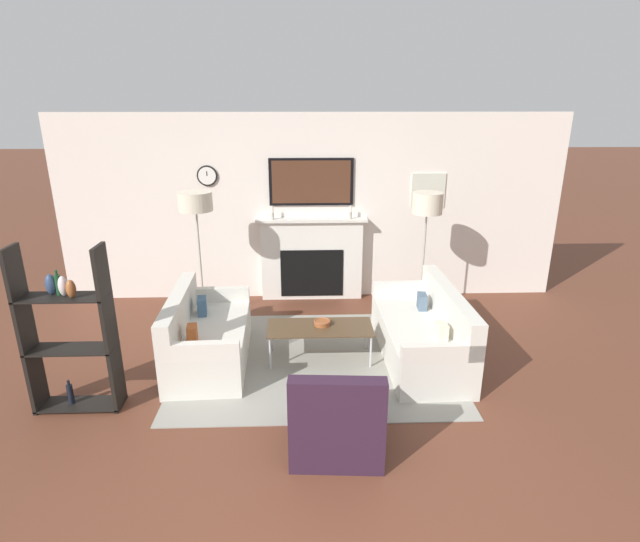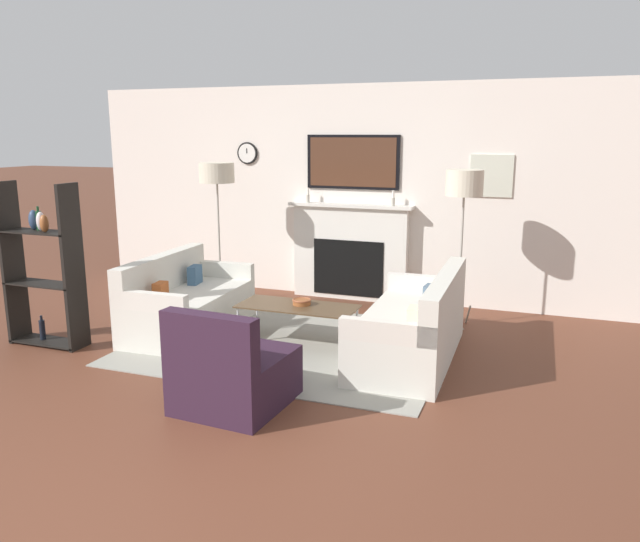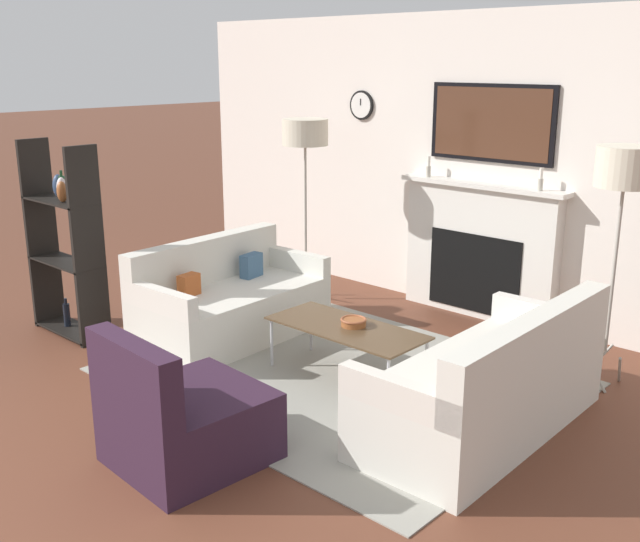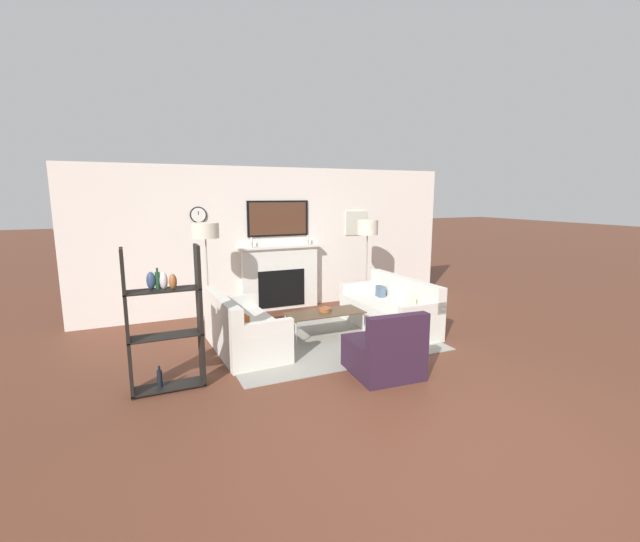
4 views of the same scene
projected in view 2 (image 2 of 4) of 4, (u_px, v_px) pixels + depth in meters
The scene contains 11 objects.
ground_plane at pixel (94, 503), 3.63m from camera, with size 60.00×60.00×0.00m, color brown.
fireplace_wall at pixel (353, 203), 7.95m from camera, with size 7.34×0.28×2.70m.
area_rug at pixel (292, 343), 6.36m from camera, with size 3.09×2.48×0.01m.
couch_left at pixel (186, 305), 6.72m from camera, with size 0.88×1.64×0.82m.
couch_right at pixel (414, 329), 5.88m from camera, with size 0.84×1.87×0.84m.
armchair at pixel (232, 374), 4.85m from camera, with size 0.82×0.88×0.83m.
coffee_table at pixel (297, 308), 6.27m from camera, with size 1.20×0.52×0.41m.
decorative_bowl at pixel (302, 302), 6.30m from camera, with size 0.19×0.19×0.06m.
floor_lamp_left at pixel (217, 175), 7.62m from camera, with size 0.43×0.43×1.76m.
floor_lamp_right at pixel (464, 185), 6.62m from camera, with size 0.40×0.40×1.73m.
shelf_unit at pixel (43, 266), 6.19m from camera, with size 0.81×0.28×1.64m.
Camera 2 is at (2.36, -2.59, 2.10)m, focal length 35.00 mm.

